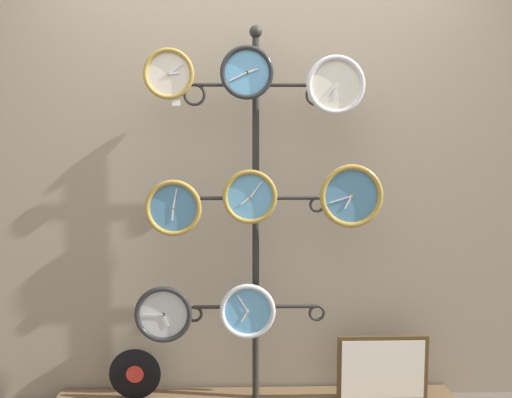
# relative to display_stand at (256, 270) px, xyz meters

# --- Properties ---
(shop_wall) EXTENTS (4.40, 0.04, 2.80)m
(shop_wall) POSITION_rel_display_stand_xyz_m (-0.00, 0.16, 0.63)
(shop_wall) COLOR gray
(shop_wall) RESTS_ON ground_plane
(display_stand) EXTENTS (0.76, 0.34, 2.06)m
(display_stand) POSITION_rel_display_stand_xyz_m (0.00, 0.00, 0.00)
(display_stand) COLOR #282623
(display_stand) RESTS_ON ground_plane
(clock_top_left) EXTENTS (0.25, 0.04, 0.25)m
(clock_top_left) POSITION_rel_display_stand_xyz_m (-0.43, -0.10, 1.02)
(clock_top_left) COLOR silver
(clock_top_center) EXTENTS (0.27, 0.04, 0.27)m
(clock_top_center) POSITION_rel_display_stand_xyz_m (-0.05, -0.11, 1.03)
(clock_top_center) COLOR #60A8DB
(clock_top_right) EXTENTS (0.30, 0.04, 0.30)m
(clock_top_right) POSITION_rel_display_stand_xyz_m (0.40, -0.08, 0.97)
(clock_top_right) COLOR silver
(clock_middle_left) EXTENTS (0.29, 0.04, 0.29)m
(clock_middle_left) POSITION_rel_display_stand_xyz_m (-0.42, -0.10, 0.35)
(clock_middle_left) COLOR #4C84B2
(clock_middle_center) EXTENTS (0.28, 0.04, 0.28)m
(clock_middle_center) POSITION_rel_display_stand_xyz_m (-0.03, -0.11, 0.41)
(clock_middle_center) COLOR #60A8DB
(clock_middle_right) EXTENTS (0.33, 0.04, 0.33)m
(clock_middle_right) POSITION_rel_display_stand_xyz_m (0.49, -0.11, 0.41)
(clock_middle_right) COLOR #4C84B2
(clock_bottom_left) EXTENTS (0.30, 0.04, 0.30)m
(clock_bottom_left) POSITION_rel_display_stand_xyz_m (-0.48, -0.11, -0.20)
(clock_bottom_left) COLOR silver
(clock_bottom_center) EXTENTS (0.29, 0.04, 0.29)m
(clock_bottom_center) POSITION_rel_display_stand_xyz_m (-0.05, -0.12, -0.19)
(clock_bottom_center) COLOR #60A8DB
(vinyl_record) EXTENTS (0.28, 0.01, 0.28)m
(vinyl_record) POSITION_rel_display_stand_xyz_m (-0.66, -0.00, -0.57)
(vinyl_record) COLOR black
(vinyl_record) RESTS_ON low_shelf
(picture_frame) EXTENTS (0.49, 0.02, 0.36)m
(picture_frame) POSITION_rel_display_stand_xyz_m (0.68, -0.06, -0.53)
(picture_frame) COLOR #4C381E
(picture_frame) RESTS_ON low_shelf
(price_tag_upper) EXTENTS (0.04, 0.00, 0.03)m
(price_tag_upper) POSITION_rel_display_stand_xyz_m (-0.40, -0.11, 0.88)
(price_tag_upper) COLOR white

